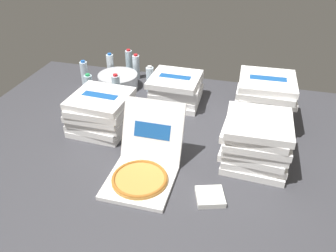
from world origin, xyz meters
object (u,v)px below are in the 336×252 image
(pizza_stack_center_far, at_px, (101,112))
(water_bottle_2, at_px, (89,88))
(napkin_pile, at_px, (210,197))
(water_bottle_3, at_px, (129,62))
(water_bottle_6, at_px, (116,88))
(open_pizza_box, at_px, (144,165))
(pizza_stack_right_far, at_px, (176,89))
(ice_bucket, at_px, (118,81))
(water_bottle_1, at_px, (150,79))
(water_bottle_4, at_px, (85,74))
(pizza_stack_center_near, at_px, (264,102))
(water_bottle_5, at_px, (136,67))
(water_bottle_0, at_px, (110,66))
(pizza_stack_right_mid, at_px, (256,141))

(pizza_stack_center_far, height_order, water_bottle_2, pizza_stack_center_far)
(water_bottle_2, xyz_separation_m, napkin_pile, (1.17, -0.90, -0.10))
(water_bottle_3, relative_size, water_bottle_6, 1.00)
(open_pizza_box, height_order, pizza_stack_right_far, open_pizza_box)
(open_pizza_box, relative_size, pizza_stack_right_far, 1.30)
(pizza_stack_center_far, distance_m, pizza_stack_right_far, 0.69)
(water_bottle_2, bearing_deg, ice_bucket, 64.22)
(water_bottle_1, xyz_separation_m, water_bottle_4, (-0.61, -0.04, 0.00))
(pizza_stack_center_near, height_order, water_bottle_2, pizza_stack_center_near)
(water_bottle_2, height_order, water_bottle_6, same)
(water_bottle_2, bearing_deg, pizza_stack_right_far, 12.77)
(pizza_stack_center_far, relative_size, water_bottle_3, 1.80)
(water_bottle_2, bearing_deg, water_bottle_5, 65.38)
(water_bottle_4, bearing_deg, water_bottle_0, 54.75)
(water_bottle_1, bearing_deg, water_bottle_3, 134.08)
(open_pizza_box, distance_m, pizza_stack_right_far, 0.97)
(pizza_stack_center_near, height_order, water_bottle_0, pizza_stack_center_near)
(open_pizza_box, xyz_separation_m, water_bottle_3, (-0.62, 1.42, 0.04))
(open_pizza_box, xyz_separation_m, water_bottle_6, (-0.52, 0.86, 0.04))
(pizza_stack_right_mid, distance_m, water_bottle_1, 1.23)
(water_bottle_1, bearing_deg, pizza_stack_right_mid, -39.40)
(pizza_stack_right_mid, bearing_deg, pizza_stack_center_far, 174.50)
(water_bottle_5, height_order, water_bottle_6, same)
(water_bottle_0, height_order, water_bottle_6, same)
(water_bottle_6, bearing_deg, pizza_stack_right_far, 12.31)
(ice_bucket, distance_m, water_bottle_1, 0.31)
(pizza_stack_right_far, distance_m, water_bottle_2, 0.73)
(pizza_stack_center_far, relative_size, pizza_stack_right_far, 1.00)
(water_bottle_1, bearing_deg, ice_bucket, 179.99)
(open_pizza_box, distance_m, ice_bucket, 1.25)
(open_pizza_box, xyz_separation_m, ice_bucket, (-0.61, 1.09, -0.02))
(water_bottle_0, xyz_separation_m, water_bottle_2, (0.01, -0.47, 0.00))
(pizza_stack_center_near, distance_m, napkin_pile, 0.94)
(pizza_stack_center_far, xyz_separation_m, ice_bucket, (-0.15, 0.67, -0.08))
(open_pizza_box, relative_size, pizza_stack_right_mid, 1.29)
(pizza_stack_center_far, relative_size, water_bottle_5, 1.80)
(water_bottle_0, bearing_deg, pizza_stack_right_mid, -34.53)
(water_bottle_0, xyz_separation_m, water_bottle_3, (0.13, 0.14, 0.00))
(pizza_stack_right_mid, bearing_deg, water_bottle_3, 138.84)
(water_bottle_1, height_order, water_bottle_2, same)
(pizza_stack_center_far, relative_size, water_bottle_1, 1.80)
(pizza_stack_right_far, bearing_deg, water_bottle_1, 154.69)
(pizza_stack_center_near, bearing_deg, pizza_stack_right_far, 166.82)
(pizza_stack_center_far, height_order, ice_bucket, pizza_stack_center_far)
(water_bottle_1, height_order, water_bottle_6, same)
(open_pizza_box, xyz_separation_m, pizza_stack_center_far, (-0.46, 0.42, 0.06))
(water_bottle_5, xyz_separation_m, napkin_pile, (0.94, -1.41, -0.10))
(pizza_stack_center_near, bearing_deg, water_bottle_2, 179.78)
(pizza_stack_center_far, bearing_deg, water_bottle_2, 126.40)
(open_pizza_box, relative_size, pizza_stack_center_near, 1.30)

